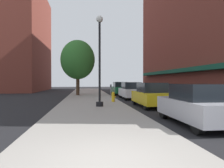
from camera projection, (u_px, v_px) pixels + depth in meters
name	position (u px, v px, depth m)	size (l,w,h in m)	color
ground_plane	(128.00, 98.00, 22.81)	(90.00, 90.00, 0.00)	black
sidewalk_slab	(90.00, 97.00, 23.31)	(4.80, 50.00, 0.12)	gray
building_far_background	(27.00, 41.00, 39.72)	(6.80, 18.00, 18.07)	brown
lamppost	(100.00, 59.00, 14.28)	(0.48, 0.48, 5.90)	black
fire_hydrant	(113.00, 97.00, 17.52)	(0.33, 0.26, 0.79)	gold
parking_meter_near	(111.00, 89.00, 21.69)	(0.14, 0.09, 1.31)	slate
tree_near	(78.00, 60.00, 25.83)	(4.02, 4.02, 6.48)	#422D1E
car_silver	(196.00, 105.00, 8.86)	(1.80, 4.30, 1.66)	black
car_yellow	(151.00, 95.00, 14.98)	(1.80, 4.30, 1.66)	black
car_white	(131.00, 91.00, 21.62)	(1.80, 4.30, 1.66)	black
car_green	(120.00, 88.00, 28.49)	(1.80, 4.30, 1.66)	black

